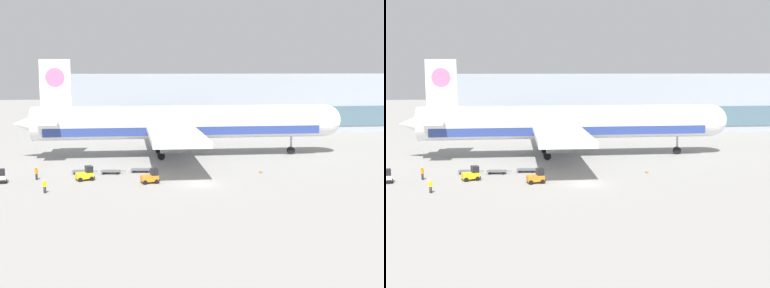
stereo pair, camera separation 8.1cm
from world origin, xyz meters
TOP-DOWN VIEW (x-y plane):
  - ground_plane at (0.00, 0.00)m, footprint 400.00×400.00m
  - terminal_building at (17.89, 64.74)m, footprint 90.00×18.20m
  - airplane_main at (-0.87, 23.46)m, footprint 58.05×48.05m
  - baggage_tug_foreground at (-6.72, 1.56)m, footprint 2.68×2.06m
  - baggage_tug_mid at (-15.67, 4.45)m, footprint 2.77×2.30m
  - baggage_tug_far at (-27.17, 4.11)m, footprint 2.20×2.74m
  - baggage_dolly_lead at (-16.58, 9.24)m, footprint 3.76×1.76m
  - baggage_dolly_second at (-12.37, 8.73)m, footprint 3.76×1.76m
  - baggage_dolly_third at (-7.96, 9.45)m, footprint 3.76×1.76m
  - ground_crew_near at (-20.17, -2.82)m, footprint 0.54×0.33m
  - ground_crew_far at (-22.56, 5.54)m, footprint 0.50×0.37m
  - traffic_cone_near at (9.89, 6.83)m, footprint 0.40×0.40m

SIDE VIEW (x-z plane):
  - ground_plane at x=0.00m, z-range 0.00..0.00m
  - traffic_cone_near at x=9.89m, z-range -0.01..0.73m
  - baggage_dolly_lead at x=-16.58m, z-range 0.15..0.63m
  - baggage_dolly_second at x=-12.37m, z-range 0.15..0.63m
  - baggage_dolly_third at x=-7.96m, z-range 0.15..0.63m
  - baggage_tug_foreground at x=-6.72m, z-range -0.12..1.88m
  - baggage_tug_mid at x=-15.67m, z-range -0.12..1.88m
  - baggage_tug_far at x=-27.17m, z-range -0.12..1.88m
  - ground_crew_near at x=-20.17m, z-range 0.15..1.88m
  - ground_crew_far at x=-22.56m, z-range 0.18..2.03m
  - airplane_main at x=-0.87m, z-range -2.66..14.34m
  - terminal_building at x=17.89m, z-range -0.01..13.99m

